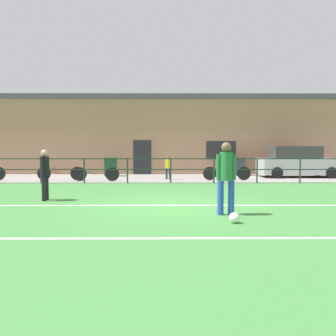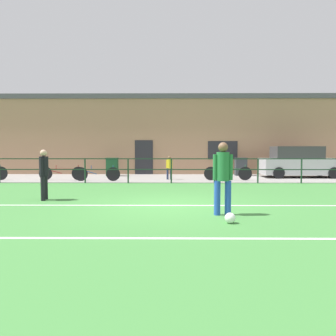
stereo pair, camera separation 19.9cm
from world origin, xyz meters
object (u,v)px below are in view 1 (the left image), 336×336
at_px(soccer_ball_match, 234,218).
at_px(bicycle_parked_3, 60,173).
at_px(player_goalkeeper, 45,172).
at_px(trash_bin_0, 111,167).
at_px(parked_car_red, 297,163).
at_px(bicycle_parked_2, 96,174).
at_px(trash_bin_1, 239,166).
at_px(player_striker, 226,174).
at_px(spectator_child, 168,166).
at_px(bicycle_parked_1, 227,173).

xyz_separation_m(soccer_ball_match, bicycle_parked_3, (-6.75, 9.40, 0.25)).
bearing_deg(player_goalkeeper, trash_bin_0, -5.71).
relative_size(parked_car_red, bicycle_parked_2, 1.88).
bearing_deg(soccer_ball_match, parked_car_red, 62.72).
relative_size(player_goalkeeper, trash_bin_1, 1.52).
bearing_deg(player_striker, spectator_child, 96.24).
height_order(bicycle_parked_1, trash_bin_1, trash_bin_1).
height_order(soccer_ball_match, bicycle_parked_1, bicycle_parked_1).
bearing_deg(bicycle_parked_3, trash_bin_0, 50.44).
relative_size(player_goalkeeper, bicycle_parked_2, 0.70).
bearing_deg(trash_bin_1, player_goalkeeper, -131.18).
relative_size(spectator_child, bicycle_parked_1, 0.50).
bearing_deg(bicycle_parked_3, bicycle_parked_1, -0.00).
bearing_deg(trash_bin_0, soccer_ball_match, -68.61).
bearing_deg(bicycle_parked_2, bicycle_parked_3, 166.96).
bearing_deg(trash_bin_1, player_striker, -103.88).
relative_size(soccer_ball_match, trash_bin_0, 0.22).
bearing_deg(trash_bin_0, player_striker, -67.16).
height_order(parked_car_red, bicycle_parked_2, parked_car_red).
distance_m(bicycle_parked_1, bicycle_parked_3, 8.30).
bearing_deg(trash_bin_1, bicycle_parked_2, -156.46).
bearing_deg(trash_bin_0, player_goalkeeper, -93.66).
distance_m(player_striker, bicycle_parked_3, 10.86).
xyz_separation_m(player_goalkeeper, soccer_ball_match, (5.23, -3.14, -0.78)).
bearing_deg(bicycle_parked_3, spectator_child, 4.46).
bearing_deg(spectator_child, bicycle_parked_1, 171.88).
bearing_deg(bicycle_parked_2, bicycle_parked_1, 3.82).
distance_m(soccer_ball_match, bicycle_parked_3, 11.57).
distance_m(player_goalkeeper, trash_bin_1, 12.20).
relative_size(bicycle_parked_1, bicycle_parked_3, 1.03).
xyz_separation_m(player_goalkeeper, trash_bin_0, (0.56, 8.78, -0.35)).
bearing_deg(player_striker, trash_bin_1, 73.77).
xyz_separation_m(bicycle_parked_1, trash_bin_1, (1.25, 2.92, 0.17)).
bearing_deg(trash_bin_1, bicycle_parked_1, -113.16).
xyz_separation_m(bicycle_parked_3, trash_bin_0, (2.08, 2.52, 0.18)).
bearing_deg(bicycle_parked_2, player_striker, -58.90).
bearing_deg(trash_bin_0, bicycle_parked_1, -22.07).
xyz_separation_m(player_striker, parked_car_red, (5.78, 10.27, -0.18)).
distance_m(parked_car_red, trash_bin_0, 10.46).
height_order(spectator_child, bicycle_parked_1, spectator_child).
distance_m(player_goalkeeper, trash_bin_0, 8.80).
distance_m(player_striker, spectator_child, 9.03).
height_order(parked_car_red, trash_bin_1, parked_car_red).
xyz_separation_m(bicycle_parked_2, trash_bin_1, (7.69, 3.35, 0.17)).
bearing_deg(trash_bin_0, bicycle_parked_2, -94.39).
bearing_deg(parked_car_red, player_goalkeeper, -143.87).
height_order(spectator_child, bicycle_parked_2, spectator_child).
xyz_separation_m(soccer_ball_match, trash_bin_1, (2.80, 12.32, 0.43)).
bearing_deg(bicycle_parked_1, trash_bin_0, 157.93).
distance_m(parked_car_red, bicycle_parked_1, 4.59).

